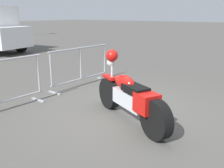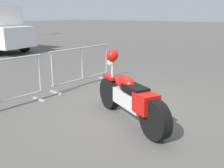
{
  "view_description": "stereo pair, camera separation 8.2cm",
  "coord_description": "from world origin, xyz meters",
  "views": [
    {
      "loc": [
        -4.04,
        -2.68,
        1.93
      ],
      "look_at": [
        -0.38,
        0.03,
        0.65
      ],
      "focal_mm": 40.0,
      "sensor_mm": 36.0,
      "label": 1
    },
    {
      "loc": [
        -4.0,
        -2.74,
        1.93
      ],
      "look_at": [
        -0.38,
        0.03,
        0.65
      ],
      "focal_mm": 40.0,
      "sensor_mm": 36.0,
      "label": 2
    }
  ],
  "objects": [
    {
      "name": "motorcycle",
      "position": [
        -0.38,
        -0.37,
        0.48
      ],
      "size": [
        1.12,
        2.08,
        1.26
      ],
      "rotation": [
        0.0,
        0.0,
        1.13
      ],
      "color": "black",
      "rests_on": "ground"
    },
    {
      "name": "crowd_barrier_far",
      "position": [
        0.84,
        1.99,
        0.55
      ],
      "size": [
        2.09,
        0.54,
        1.07
      ],
      "rotation": [
        0.0,
        0.0,
        -0.05
      ],
      "color": "#9EA0A5",
      "rests_on": "ground"
    },
    {
      "name": "ground_plane",
      "position": [
        0.0,
        0.0,
        0.0
      ],
      "size": [
        120.0,
        120.0,
        0.0
      ],
      "primitive_type": "plane",
      "color": "#54514C"
    }
  ]
}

